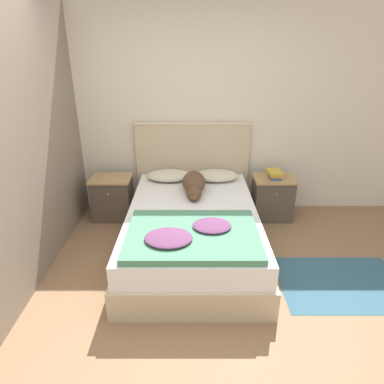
{
  "coord_description": "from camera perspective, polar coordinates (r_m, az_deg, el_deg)",
  "views": [
    {
      "loc": [
        0.14,
        -2.17,
        2.07
      ],
      "look_at": [
        0.15,
        1.2,
        0.61
      ],
      "focal_mm": 32.0,
      "sensor_mm": 36.0,
      "label": 1
    }
  ],
  "objects": [
    {
      "name": "ground_plane",
      "position": [
        3.01,
        -2.97,
        -20.09
      ],
      "size": [
        16.0,
        16.0,
        0.0
      ],
      "primitive_type": "plane",
      "color": "#896647"
    },
    {
      "name": "wall_back",
      "position": [
        4.38,
        -2.01,
        13.03
      ],
      "size": [
        9.0,
        0.06,
        2.55
      ],
      "color": "beige",
      "rests_on": "ground_plane"
    },
    {
      "name": "wall_side_left",
      "position": [
        3.62,
        -24.1,
        8.81
      ],
      "size": [
        0.06,
        3.1,
        2.55
      ],
      "color": "gray",
      "rests_on": "ground_plane"
    },
    {
      "name": "bed",
      "position": [
        3.65,
        0.01,
        -6.48
      ],
      "size": [
        1.37,
        2.1,
        0.51
      ],
      "color": "#C6B28E",
      "rests_on": "ground_plane"
    },
    {
      "name": "headboard",
      "position": [
        4.47,
        -0.02,
        4.47
      ],
      "size": [
        1.45,
        0.06,
        1.18
      ],
      "color": "#C6B28E",
      "rests_on": "ground_plane"
    },
    {
      "name": "nightstand_left",
      "position": [
        4.45,
        -13.19,
        -0.91
      ],
      "size": [
        0.5,
        0.4,
        0.55
      ],
      "color": "#4C4238",
      "rests_on": "ground_plane"
    },
    {
      "name": "nightstand_right",
      "position": [
        4.46,
        13.15,
        -0.9
      ],
      "size": [
        0.5,
        0.4,
        0.55
      ],
      "color": "#4C4238",
      "rests_on": "ground_plane"
    },
    {
      "name": "pillow_left",
      "position": [
        4.26,
        -3.95,
        2.77
      ],
      "size": [
        0.55,
        0.36,
        0.12
      ],
      "color": "beige",
      "rests_on": "bed"
    },
    {
      "name": "pillow_right",
      "position": [
        4.27,
        3.92,
        2.77
      ],
      "size": [
        0.55,
        0.36,
        0.12
      ],
      "color": "beige",
      "rests_on": "bed"
    },
    {
      "name": "quilt",
      "position": [
        3.0,
        -0.15,
        -7.11
      ],
      "size": [
        1.15,
        0.86,
        0.11
      ],
      "color": "#4C8466",
      "rests_on": "bed"
    },
    {
      "name": "dog",
      "position": [
        3.88,
        0.25,
        1.38
      ],
      "size": [
        0.26,
        0.67,
        0.22
      ],
      "color": "brown",
      "rests_on": "bed"
    },
    {
      "name": "book_stack",
      "position": [
        4.32,
        13.58,
        2.96
      ],
      "size": [
        0.17,
        0.23,
        0.1
      ],
      "color": "#285689",
      "rests_on": "nightstand_right"
    },
    {
      "name": "rug",
      "position": [
        3.61,
        23.55,
        -13.71
      ],
      "size": [
        1.17,
        0.84,
        0.0
      ],
      "color": "#335B70",
      "rests_on": "ground_plane"
    }
  ]
}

